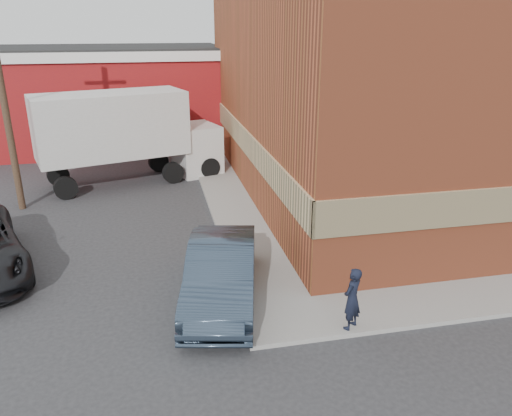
{
  "coord_description": "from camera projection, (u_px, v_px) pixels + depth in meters",
  "views": [
    {
      "loc": [
        -2.32,
        -10.95,
        6.92
      ],
      "look_at": [
        0.72,
        3.29,
        1.47
      ],
      "focal_mm": 35.0,
      "sensor_mm": 36.0,
      "label": 1
    }
  ],
  "objects": [
    {
      "name": "warehouse",
      "position": [
        84.0,
        97.0,
        29.07
      ],
      "size": [
        16.3,
        8.3,
        5.6
      ],
      "color": "maroon",
      "rests_on": "ground"
    },
    {
      "name": "box_truck",
      "position": [
        130.0,
        131.0,
        22.19
      ],
      "size": [
        8.61,
        4.67,
        4.08
      ],
      "rotation": [
        0.0,
        0.0,
        0.29
      ],
      "color": "silver",
      "rests_on": "ground"
    },
    {
      "name": "utility_pole",
      "position": [
        1.0,
        86.0,
        18.02
      ],
      "size": [
        2.0,
        0.26,
        9.0
      ],
      "color": "#4A3425",
      "rests_on": "ground"
    },
    {
      "name": "sidewalk_west",
      "position": [
        225.0,
        193.0,
        21.25
      ],
      "size": [
        1.8,
        18.0,
        0.12
      ],
      "primitive_type": "cube",
      "color": "gray",
      "rests_on": "ground"
    },
    {
      "name": "ground",
      "position": [
        255.0,
        307.0,
        12.91
      ],
      "size": [
        90.0,
        90.0,
        0.0
      ],
      "primitive_type": "plane",
      "color": "#28282B",
      "rests_on": "ground"
    },
    {
      "name": "man",
      "position": [
        352.0,
        299.0,
        11.56
      ],
      "size": [
        0.67,
        0.64,
        1.55
      ],
      "primitive_type": "imported",
      "rotation": [
        0.0,
        0.0,
        3.81
      ],
      "color": "black",
      "rests_on": "sidewalk_south"
    },
    {
      "name": "brick_building",
      "position": [
        407.0,
        78.0,
        21.16
      ],
      "size": [
        14.25,
        18.25,
        9.36
      ],
      "color": "#A84A2B",
      "rests_on": "ground"
    },
    {
      "name": "sedan",
      "position": [
        221.0,
        273.0,
        12.93
      ],
      "size": [
        2.7,
        5.16,
        1.62
      ],
      "primitive_type": "imported",
      "rotation": [
        0.0,
        0.0,
        -0.21
      ],
      "color": "#2C3949",
      "rests_on": "ground"
    }
  ]
}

